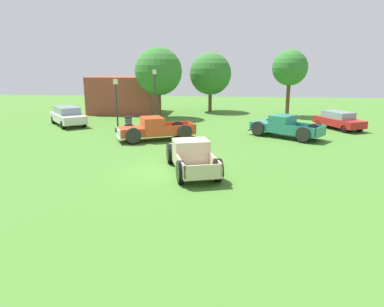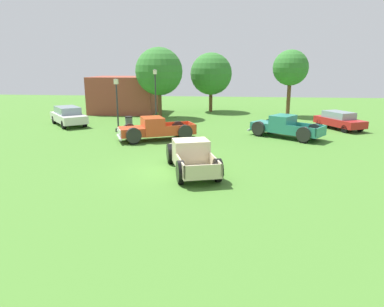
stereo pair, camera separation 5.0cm
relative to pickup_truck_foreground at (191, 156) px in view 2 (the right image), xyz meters
The scene contains 13 objects.
ground_plane 0.92m from the pickup_truck_foreground, behind, with size 80.00×80.00×0.00m, color #477A2D.
pickup_truck_foreground is the anchor object (origin of this frame).
pickup_truck_behind_left 10.15m from the pickup_truck_foreground, 57.51° to the left, with size 5.13×4.37×1.54m.
pickup_truck_behind_right 7.31m from the pickup_truck_foreground, 116.94° to the left, with size 5.37×3.74×1.56m.
sedan_distant_a 16.04m from the pickup_truck_foreground, 49.72° to the left, with size 3.33×4.41×1.37m.
sedan_distant_b 16.41m from the pickup_truck_foreground, 134.47° to the left, with size 4.40×4.76×1.54m.
lamp_post_near 14.59m from the pickup_truck_foreground, 108.16° to the left, with size 0.36×0.36×4.57m.
lamp_post_far 11.49m from the pickup_truck_foreground, 124.81° to the left, with size 0.36×0.36×3.97m.
trash_can 12.46m from the pickup_truck_foreground, 119.37° to the left, with size 0.59×0.59×0.95m.
oak_tree_east 17.53m from the pickup_truck_foreground, 105.91° to the left, with size 4.34×4.34×6.48m.
oak_tree_west 21.95m from the pickup_truck_foreground, 90.54° to the left, with size 4.35×4.35×6.14m.
oak_tree_center 20.72m from the pickup_truck_foreground, 68.51° to the left, with size 3.34×3.34×6.30m.
brick_pavilion 22.03m from the pickup_truck_foreground, 114.35° to the left, with size 6.50×5.20×3.71m.
Camera 2 is at (2.37, -16.27, 4.97)m, focal length 33.21 mm.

